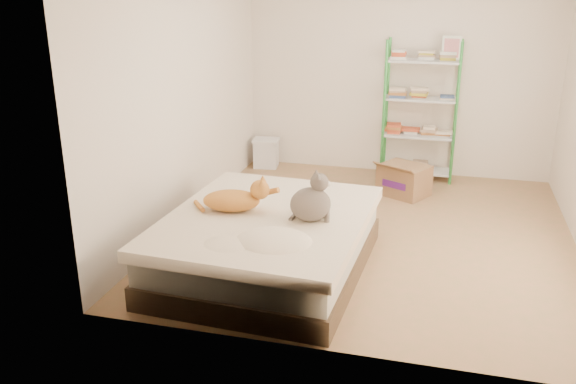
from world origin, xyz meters
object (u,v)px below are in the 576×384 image
(bed, at_px, (268,243))
(white_bin, at_px, (266,153))
(orange_cat, at_px, (231,198))
(cardboard_box, at_px, (404,180))
(grey_cat, at_px, (311,197))
(shelf_unit, at_px, (421,109))

(bed, relative_size, white_bin, 5.50)
(orange_cat, relative_size, cardboard_box, 0.85)
(cardboard_box, bearing_deg, bed, -84.81)
(grey_cat, height_order, cardboard_box, grey_cat)
(orange_cat, distance_m, grey_cat, 0.70)
(bed, relative_size, grey_cat, 5.12)
(bed, bearing_deg, grey_cat, -1.57)
(orange_cat, xyz_separation_m, grey_cat, (0.69, -0.05, 0.09))
(orange_cat, distance_m, cardboard_box, 2.61)
(grey_cat, bearing_deg, white_bin, 1.92)
(grey_cat, xyz_separation_m, cardboard_box, (0.60, 2.27, -0.53))
(grey_cat, bearing_deg, orange_cat, 64.90)
(grey_cat, relative_size, white_bin, 1.07)
(grey_cat, bearing_deg, cardboard_box, -36.05)
(shelf_unit, height_order, white_bin, shelf_unit)
(cardboard_box, bearing_deg, orange_cat, -91.49)
(orange_cat, distance_m, white_bin, 2.97)
(shelf_unit, relative_size, white_bin, 4.59)
(bed, distance_m, grey_cat, 0.59)
(shelf_unit, bearing_deg, white_bin, -179.09)
(bed, height_order, shelf_unit, shelf_unit)
(bed, xyz_separation_m, white_bin, (-0.88, 2.90, -0.06))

